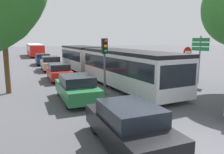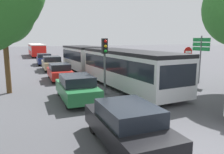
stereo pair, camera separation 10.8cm
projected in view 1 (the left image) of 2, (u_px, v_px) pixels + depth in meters
name	position (u px, v px, depth m)	size (l,w,h in m)	color
ground_plane	(191.00, 150.00, 6.70)	(200.00, 200.00, 0.00)	#47474C
articulated_bus	(104.00, 61.00, 18.23)	(3.73, 17.67, 2.61)	silver
city_bus_rear	(35.00, 49.00, 42.84)	(2.64, 11.05, 2.37)	red
queued_car_black	(129.00, 125.00, 6.87)	(1.75, 4.01, 1.38)	black
queued_car_green	(77.00, 88.00, 11.95)	(1.80, 4.13, 1.43)	#236638
queued_car_red	(59.00, 72.00, 18.03)	(1.73, 3.95, 1.36)	#B21E19
queued_car_tan	(51.00, 63.00, 23.69)	(1.92, 4.39, 1.52)	tan
queued_car_navy	(43.00, 59.00, 28.84)	(1.83, 4.19, 1.45)	navy
traffic_light	(105.00, 54.00, 12.95)	(0.32, 0.36, 3.40)	#56595E
no_entry_sign	(187.00, 60.00, 15.37)	(0.70, 0.08, 2.82)	#56595E
direction_sign_post	(200.00, 50.00, 16.59)	(0.40, 1.37, 3.60)	#56595E
tree_left_mid	(0.00, 12.00, 12.77)	(3.72, 3.72, 7.09)	#51381E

